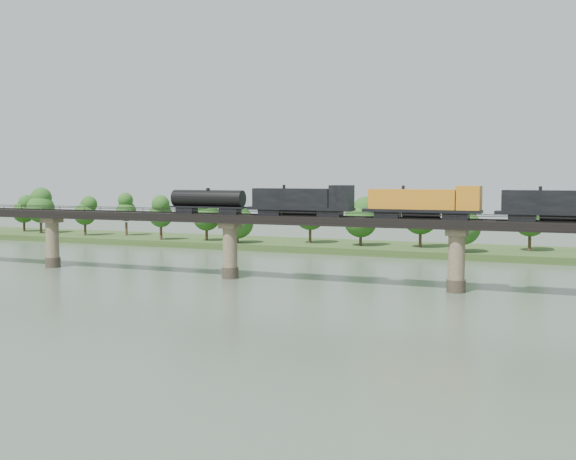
% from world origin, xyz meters
% --- Properties ---
extents(ground, '(400.00, 400.00, 0.00)m').
position_xyz_m(ground, '(0.00, 0.00, 0.00)').
color(ground, '#3E4D3C').
rests_on(ground, ground).
extents(far_bank, '(300.00, 24.00, 1.60)m').
position_xyz_m(far_bank, '(0.00, 85.00, 0.80)').
color(far_bank, '#2C471C').
rests_on(far_bank, ground).
extents(bridge, '(236.00, 30.00, 11.50)m').
position_xyz_m(bridge, '(0.00, 30.00, 5.46)').
color(bridge, '#473A2D').
rests_on(bridge, ground).
extents(bridge_superstructure, '(220.00, 4.90, 0.75)m').
position_xyz_m(bridge_superstructure, '(0.00, 30.00, 11.79)').
color(bridge_superstructure, black).
rests_on(bridge_superstructure, bridge).
extents(far_treeline, '(289.06, 17.54, 13.60)m').
position_xyz_m(far_treeline, '(-8.21, 80.52, 8.83)').
color(far_treeline, '#382619').
rests_on(far_treeline, far_bank).
extents(freight_train, '(76.46, 2.98, 5.26)m').
position_xyz_m(freight_train, '(27.55, 30.00, 14.01)').
color(freight_train, black).
rests_on(freight_train, bridge).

